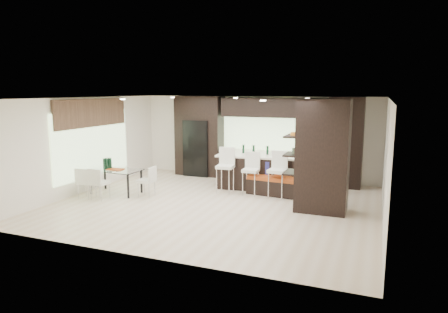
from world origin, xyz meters
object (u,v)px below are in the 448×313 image
at_px(dining_table, 116,182).
at_px(kitchen_island, 259,171).
at_px(floor_vase, 304,179).
at_px(chair_far, 87,184).
at_px(chair_near, 100,185).
at_px(chair_end, 146,183).
at_px(stool_mid, 251,178).
at_px(stool_left, 225,175).
at_px(bench, 272,185).
at_px(stool_right, 277,179).

bearing_deg(dining_table, kitchen_island, 30.06).
bearing_deg(floor_vase, chair_far, -164.32).
xyz_separation_m(dining_table, chair_near, (0.00, -0.69, 0.06)).
height_order(dining_table, chair_end, chair_end).
height_order(chair_near, chair_far, chair_near).
bearing_deg(floor_vase, kitchen_island, 142.65).
bearing_deg(stool_mid, dining_table, -163.88).
height_order(stool_mid, chair_near, stool_mid).
distance_m(stool_left, floor_vase, 2.31).
bearing_deg(bench, floor_vase, -25.16).
bearing_deg(chair_end, stool_mid, -68.29).
relative_size(stool_right, chair_far, 1.32).
height_order(bench, dining_table, dining_table).
height_order(stool_mid, dining_table, stool_mid).
height_order(bench, chair_far, chair_far).
bearing_deg(kitchen_island, stool_mid, -94.63).
relative_size(stool_right, chair_near, 1.29).
height_order(floor_vase, chair_far, floor_vase).
height_order(chair_near, chair_end, chair_near).
bearing_deg(chair_end, floor_vase, -81.31).
bearing_deg(floor_vase, bench, 149.19).
bearing_deg(stool_left, stool_mid, -4.52).
height_order(stool_left, stool_mid, stool_left).
distance_m(stool_right, floor_vase, 0.86).
distance_m(kitchen_island, chair_near, 4.53).
xyz_separation_m(bench, chair_end, (-3.16, -1.46, 0.12)).
bearing_deg(floor_vase, dining_table, -170.30).
distance_m(bench, dining_table, 4.41).
xyz_separation_m(kitchen_island, stool_right, (0.75, -0.85, 0.00)).
xyz_separation_m(kitchen_island, bench, (0.56, -0.59, -0.24)).
height_order(bench, chair_end, chair_end).
bearing_deg(bench, stool_right, -48.27).
bearing_deg(chair_far, stool_mid, 21.85).
bearing_deg(stool_mid, chair_end, -157.50).
bearing_deg(dining_table, bench, 19.74).
bearing_deg(stool_left, floor_vase, -13.73).
xyz_separation_m(stool_right, chair_end, (-3.35, -1.20, -0.12)).
xyz_separation_m(dining_table, chair_end, (1.00, 0.00, 0.05)).
bearing_deg(chair_far, dining_table, 53.87).
height_order(stool_right, chair_end, stool_right).
height_order(kitchen_island, dining_table, kitchen_island).
bearing_deg(floor_vase, chair_end, -168.01).
distance_m(stool_right, bench, 0.41).
height_order(stool_mid, stool_right, stool_right).
distance_m(kitchen_island, stool_left, 1.14).
bearing_deg(kitchen_island, stool_right, -53.25).
bearing_deg(stool_right, chair_near, -152.17).
bearing_deg(kitchen_island, stool_left, -135.89).
xyz_separation_m(floor_vase, chair_end, (-4.14, -0.88, -0.26)).
xyz_separation_m(kitchen_island, stool_mid, (0.00, -0.84, -0.03)).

